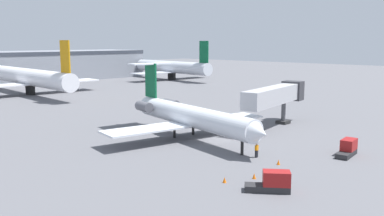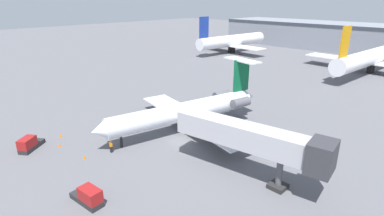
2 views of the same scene
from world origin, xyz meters
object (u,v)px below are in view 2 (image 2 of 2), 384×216
at_px(baggage_tug_lead, 89,197).
at_px(traffic_cone_mid, 84,157).
at_px(parked_airliner_west_end, 232,41).
at_px(jet_bridge, 257,140).
at_px(ground_crew_marshaller, 111,147).
at_px(traffic_cone_far, 61,136).
at_px(baggage_tug_trailing, 29,144).
at_px(regional_jet, 189,110).
at_px(parked_airliner_west_mid, 373,57).
at_px(traffic_cone_near, 59,145).

bearing_deg(baggage_tug_lead, traffic_cone_mid, 156.23).
bearing_deg(baggage_tug_lead, parked_airliner_west_end, 119.52).
bearing_deg(parked_airliner_west_end, traffic_cone_mid, -64.39).
distance_m(jet_bridge, ground_crew_marshaller, 19.45).
distance_m(traffic_cone_mid, parked_airliner_west_end, 85.13).
distance_m(traffic_cone_far, parked_airliner_west_end, 81.21).
distance_m(baggage_tug_lead, baggage_tug_trailing, 16.48).
bearing_deg(jet_bridge, traffic_cone_mid, -147.57).
xyz_separation_m(regional_jet, parked_airliner_west_mid, (7.59, 62.20, 1.18)).
xyz_separation_m(baggage_tug_lead, traffic_cone_far, (-17.51, 4.51, -0.56)).
relative_size(baggage_tug_trailing, traffic_cone_far, 7.35).
bearing_deg(traffic_cone_far, ground_crew_marshaller, 16.69).
xyz_separation_m(traffic_cone_far, parked_airliner_west_mid, (18.93, 77.64, 4.12)).
bearing_deg(baggage_tug_trailing, jet_bridge, 31.13).
bearing_deg(jet_bridge, regional_jet, 163.41).
xyz_separation_m(ground_crew_marshaller, traffic_cone_far, (-9.45, -2.83, -0.58)).
distance_m(baggage_tug_trailing, traffic_cone_mid, 8.62).
distance_m(ground_crew_marshaller, baggage_tug_lead, 10.90).
bearing_deg(traffic_cone_near, baggage_tug_trailing, -119.96).
height_order(baggage_tug_lead, parked_airliner_west_end, parked_airliner_west_end).
relative_size(ground_crew_marshaller, parked_airliner_west_mid, 0.04).
distance_m(regional_jet, baggage_tug_lead, 21.01).
distance_m(jet_bridge, baggage_tug_lead, 18.37).
bearing_deg(ground_crew_marshaller, regional_jet, 81.48).
distance_m(regional_jet, baggage_tug_trailing, 22.68).
height_order(ground_crew_marshaller, baggage_tug_lead, baggage_tug_lead).
height_order(baggage_tug_trailing, parked_airliner_west_end, parked_airliner_west_end).
relative_size(traffic_cone_mid, parked_airliner_west_mid, 0.01).
bearing_deg(parked_airliner_west_end, jet_bridge, -49.96).
bearing_deg(parked_airliner_west_mid, regional_jet, -96.96).
bearing_deg(traffic_cone_mid, parked_airliner_west_end, 115.61).
bearing_deg(traffic_cone_far, traffic_cone_mid, -3.97).
height_order(jet_bridge, parked_airliner_west_mid, parked_airliner_west_mid).
bearing_deg(parked_airliner_west_mid, traffic_cone_far, -103.70).
relative_size(jet_bridge, ground_crew_marshaller, 10.72).
distance_m(traffic_cone_near, parked_airliner_west_end, 83.55).
xyz_separation_m(ground_crew_marshaller, traffic_cone_near, (-6.55, -4.22, -0.58)).
distance_m(regional_jet, parked_airliner_west_mid, 62.68).
xyz_separation_m(jet_bridge, baggage_tug_lead, (-9.17, -15.37, -4.14)).
distance_m(ground_crew_marshaller, traffic_cone_far, 9.88).
bearing_deg(parked_airliner_west_end, traffic_cone_near, -68.18).
distance_m(jet_bridge, parked_airliner_west_end, 85.18).
bearing_deg(jet_bridge, traffic_cone_far, -157.84).
height_order(regional_jet, traffic_cone_far, regional_jet).
bearing_deg(baggage_tug_trailing, parked_airliner_west_mid, 77.73).
relative_size(regional_jet, traffic_cone_near, 51.77).
distance_m(jet_bridge, traffic_cone_far, 29.18).
height_order(traffic_cone_mid, parked_airliner_west_end, parked_airliner_west_end).
relative_size(traffic_cone_far, parked_airliner_west_mid, 0.01).
bearing_deg(baggage_tug_trailing, regional_jet, 62.81).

